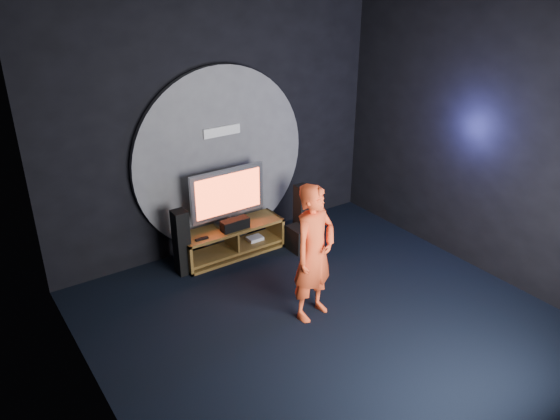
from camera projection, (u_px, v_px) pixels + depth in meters
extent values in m
plane|color=black|center=(328.00, 325.00, 6.30)|extent=(5.00, 5.00, 0.00)
cube|color=black|center=(218.00, 127.00, 7.43)|extent=(5.00, 0.04, 3.50)
cube|color=black|center=(88.00, 253.00, 4.29)|extent=(0.04, 5.00, 3.50)
cube|color=black|center=(489.00, 142.00, 6.83)|extent=(0.04, 5.00, 3.50)
cube|color=black|center=(343.00, 1.00, 4.82)|extent=(5.00, 5.00, 0.01)
cylinder|color=#515156|center=(221.00, 159.00, 7.58)|extent=(2.60, 0.08, 2.60)
cube|color=white|center=(222.00, 131.00, 7.36)|extent=(0.55, 0.03, 0.13)
cube|color=olive|center=(231.00, 228.00, 7.60)|extent=(1.50, 0.45, 0.04)
cube|color=olive|center=(232.00, 248.00, 7.74)|extent=(1.45, 0.42, 0.04)
cube|color=olive|center=(185.00, 255.00, 7.32)|extent=(0.04, 0.45, 0.45)
cube|color=olive|center=(275.00, 227.00, 8.06)|extent=(0.04, 0.45, 0.45)
cube|color=olive|center=(232.00, 238.00, 7.67)|extent=(0.03, 0.40, 0.29)
cube|color=olive|center=(232.00, 253.00, 7.78)|extent=(1.50, 0.45, 0.04)
cube|color=white|center=(255.00, 238.00, 7.92)|extent=(0.22, 0.16, 0.05)
cube|color=#ABABB2|center=(229.00, 223.00, 7.64)|extent=(0.36, 0.22, 0.04)
cylinder|color=#ABABB2|center=(229.00, 219.00, 7.61)|extent=(0.07, 0.07, 0.10)
cube|color=#ABABB2|center=(227.00, 193.00, 7.44)|extent=(1.11, 0.06, 0.68)
cube|color=#FF4C23|center=(229.00, 194.00, 7.42)|extent=(0.98, 0.01, 0.56)
cube|color=black|center=(235.00, 224.00, 7.48)|extent=(0.40, 0.15, 0.15)
cube|color=black|center=(202.00, 239.00, 7.24)|extent=(0.18, 0.05, 0.02)
cube|color=black|center=(182.00, 243.00, 7.15)|extent=(0.18, 0.20, 0.91)
cube|color=black|center=(302.00, 215.00, 7.93)|extent=(0.18, 0.20, 0.91)
cube|color=black|center=(301.00, 238.00, 7.85)|extent=(0.33, 0.33, 0.36)
imported|color=#F84C21|center=(314.00, 253.00, 6.15)|extent=(0.68, 0.52, 1.65)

